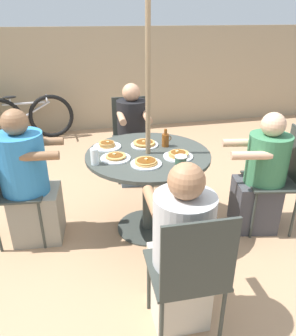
# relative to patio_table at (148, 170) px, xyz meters

# --- Properties ---
(ground_plane) EXTENTS (12.00, 12.00, 0.00)m
(ground_plane) POSITION_rel_patio_table_xyz_m (0.00, 0.00, -0.60)
(ground_plane) COLOR tan
(back_fence) EXTENTS (10.00, 0.06, 1.64)m
(back_fence) POSITION_rel_patio_table_xyz_m (0.00, 3.06, 0.22)
(back_fence) COLOR tan
(back_fence) RESTS_ON ground
(patio_table) EXTENTS (1.05, 1.05, 0.76)m
(patio_table) POSITION_rel_patio_table_xyz_m (0.00, 0.00, 0.00)
(patio_table) COLOR #383D38
(patio_table) RESTS_ON ground
(umbrella_pole) EXTENTS (0.04, 0.04, 2.22)m
(umbrella_pole) POSITION_rel_patio_table_xyz_m (0.00, 0.00, 0.51)
(umbrella_pole) COLOR #846B4C
(umbrella_pole) RESTS_ON ground
(patio_chair_north) EXTENTS (0.49, 0.49, 0.94)m
(patio_chair_north) POSITION_rel_patio_table_xyz_m (1.15, -0.23, -0.06)
(patio_chair_north) COLOR #333833
(patio_chair_north) RESTS_ON ground
(diner_north) EXTENTS (0.57, 0.44, 1.10)m
(diner_north) POSITION_rel_patio_table_xyz_m (0.98, -0.19, -0.11)
(diner_north) COLOR #3D3D42
(diner_north) RESTS_ON ground
(patio_chair_east) EXTENTS (0.44, 0.44, 0.94)m
(patio_chair_east) POSITION_rel_patio_table_xyz_m (0.06, 1.17, -0.06)
(patio_chair_east) COLOR #333833
(patio_chair_east) RESTS_ON ground
(diner_east) EXTENTS (0.36, 0.55, 1.14)m
(diner_east) POSITION_rel_patio_table_xyz_m (0.05, 1.00, -0.08)
(diner_east) COLOR slate
(diner_east) RESTS_ON ground
(patio_chair_south) EXTENTS (0.46, 0.46, 0.94)m
(patio_chair_south) POSITION_rel_patio_table_xyz_m (-1.17, 0.12, -0.06)
(patio_chair_south) COLOR #333833
(patio_chair_south) RESTS_ON ground
(diner_south) EXTENTS (0.53, 0.42, 1.17)m
(diner_south) POSITION_rel_patio_table_xyz_m (-0.99, 0.10, -0.08)
(diner_south) COLOR gray
(diner_south) RESTS_ON ground
(patio_chair_west) EXTENTS (0.43, 0.43, 0.94)m
(patio_chair_west) POSITION_rel_patio_table_xyz_m (-0.04, -1.18, -0.06)
(patio_chair_west) COLOR #333833
(patio_chair_west) RESTS_ON ground
(diner_west) EXTENTS (0.36, 0.51, 1.12)m
(diner_west) POSITION_rel_patio_table_xyz_m (-0.03, -1.00, -0.09)
(diner_west) COLOR beige
(diner_west) RESTS_ON ground
(pancake_plate_a) EXTENTS (0.24, 0.24, 0.06)m
(pancake_plate_a) POSITION_rel_patio_table_xyz_m (0.22, -0.14, 0.17)
(pancake_plate_a) COLOR white
(pancake_plate_a) RESTS_ON patio_table
(pancake_plate_b) EXTENTS (0.24, 0.24, 0.05)m
(pancake_plate_b) POSITION_rel_patio_table_xyz_m (-0.07, -0.22, 0.17)
(pancake_plate_b) COLOR white
(pancake_plate_b) RESTS_ON patio_table
(pancake_plate_c) EXTENTS (0.24, 0.24, 0.05)m
(pancake_plate_c) POSITION_rel_patio_table_xyz_m (0.01, 0.18, 0.17)
(pancake_plate_c) COLOR white
(pancake_plate_c) RESTS_ON patio_table
(pancake_plate_d) EXTENTS (0.24, 0.24, 0.06)m
(pancake_plate_d) POSITION_rel_patio_table_xyz_m (-0.32, 0.21, 0.17)
(pancake_plate_d) COLOR white
(pancake_plate_d) RESTS_ON patio_table
(pancake_plate_e) EXTENTS (0.24, 0.24, 0.04)m
(pancake_plate_e) POSITION_rel_patio_table_xyz_m (-0.28, -0.06, 0.17)
(pancake_plate_e) COLOR white
(pancake_plate_e) RESTS_ON patio_table
(syrup_bottle) EXTENTS (0.09, 0.06, 0.16)m
(syrup_bottle) POSITION_rel_patio_table_xyz_m (0.19, 0.12, 0.22)
(syrup_bottle) COLOR brown
(syrup_bottle) RESTS_ON patio_table
(coffee_cup) EXTENTS (0.09, 0.09, 0.10)m
(coffee_cup) POSITION_rel_patio_table_xyz_m (0.17, -0.35, 0.20)
(coffee_cup) COLOR #33513D
(coffee_cup) RESTS_ON patio_table
(drinking_glass_a) EXTENTS (0.06, 0.06, 0.13)m
(drinking_glass_a) POSITION_rel_patio_table_xyz_m (-0.45, -0.12, 0.22)
(drinking_glass_a) COLOR silver
(drinking_glass_a) RESTS_ON patio_table
(bicycle) EXTENTS (1.44, 0.44, 0.71)m
(bicycle) POSITION_rel_patio_table_xyz_m (-1.29, 2.74, -0.25)
(bicycle) COLOR black
(bicycle) RESTS_ON ground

